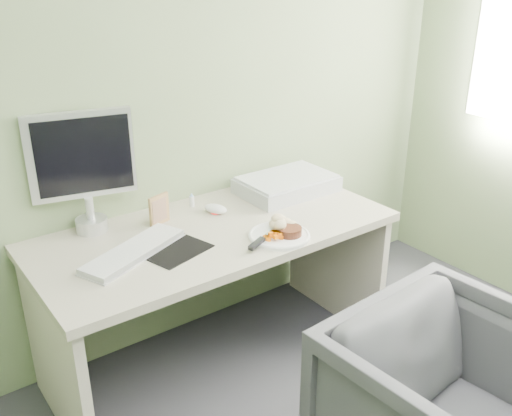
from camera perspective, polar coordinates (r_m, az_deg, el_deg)
wall_back at (r=2.66m, az=-9.01°, el=13.02°), size 3.50×0.00×3.50m
desk at (r=2.63m, az=-4.06°, el=-5.61°), size 1.60×0.75×0.73m
plate at (r=2.45m, az=2.34°, el=-2.79°), size 0.27×0.27×0.01m
steak at (r=2.44m, az=3.36°, el=-2.32°), size 0.11×0.11×0.03m
potato_pile at (r=2.49m, az=2.42°, el=-1.33°), size 0.14×0.12×0.07m
carrot_heap at (r=2.40m, az=1.77°, el=-2.68°), size 0.08×0.07×0.04m
steak_knife at (r=2.37m, az=0.57°, el=-3.18°), size 0.25×0.13×0.02m
mousepad at (r=2.37m, az=-8.29°, el=-4.09°), size 0.31×0.29×0.00m
keyboard at (r=2.36m, az=-12.12°, el=-4.19°), size 0.50×0.32×0.02m
computer_mouse at (r=2.68m, az=-4.06°, el=-0.08°), size 0.11×0.13×0.04m
photo_frame at (r=2.58m, az=-9.67°, el=-0.16°), size 0.11×0.05×0.14m
eyedrop_bottle at (r=2.76m, az=-6.44°, el=0.78°), size 0.02×0.02×0.07m
scanner at (r=2.92m, az=3.10°, el=2.31°), size 0.48×0.32×0.07m
monitor at (r=2.52m, az=-16.94°, el=4.10°), size 0.44×0.16×0.53m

